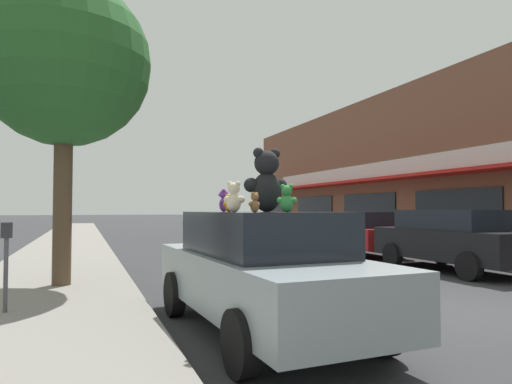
# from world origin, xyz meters

# --- Properties ---
(ground_plane) EXTENTS (260.00, 260.00, 0.00)m
(ground_plane) POSITION_xyz_m (0.00, 0.00, 0.00)
(ground_plane) COLOR #333335
(sidewalk_near) EXTENTS (3.11, 90.00, 0.17)m
(sidewalk_near) POSITION_xyz_m (-6.20, 0.00, 0.08)
(sidewalk_near) COLOR gray
(sidewalk_near) RESTS_ON ground_plane
(plush_art_car) EXTENTS (2.02, 4.54, 1.59)m
(plush_art_car) POSITION_xyz_m (-3.39, 0.07, 0.83)
(plush_art_car) COLOR #8C999E
(plush_art_car) RESTS_ON ground_plane
(teddy_bear_giant) EXTENTS (0.63, 0.39, 0.86)m
(teddy_bear_giant) POSITION_xyz_m (-3.31, 0.11, 2.00)
(teddy_bear_giant) COLOR black
(teddy_bear_giant) RESTS_ON plush_art_car
(teddy_bear_cream) EXTENTS (0.25, 0.24, 0.36)m
(teddy_bear_cream) POSITION_xyz_m (-4.00, -0.61, 1.76)
(teddy_bear_cream) COLOR beige
(teddy_bear_cream) RESTS_ON plush_art_car
(teddy_bear_purple) EXTENTS (0.18, 0.25, 0.33)m
(teddy_bear_purple) POSITION_xyz_m (-3.68, 0.85, 1.75)
(teddy_bear_purple) COLOR purple
(teddy_bear_purple) RESTS_ON plush_art_car
(teddy_bear_green) EXTENTS (0.27, 0.21, 0.36)m
(teddy_bear_green) POSITION_xyz_m (-3.19, -0.30, 1.76)
(teddy_bear_green) COLOR green
(teddy_bear_green) RESTS_ON plush_art_car
(teddy_bear_orange) EXTENTS (0.18, 0.15, 0.24)m
(teddy_bear_orange) POSITION_xyz_m (-3.85, 0.06, 1.70)
(teddy_bear_orange) COLOR orange
(teddy_bear_orange) RESTS_ON plush_art_car
(teddy_bear_brown) EXTENTS (0.17, 0.13, 0.23)m
(teddy_bear_brown) POSITION_xyz_m (-3.85, -0.88, 1.70)
(teddy_bear_brown) COLOR olive
(teddy_bear_brown) RESTS_ON plush_art_car
(parked_car_far_center) EXTENTS (1.97, 4.41, 1.61)m
(parked_car_far_center) POSITION_xyz_m (3.45, 3.79, 0.86)
(parked_car_far_center) COLOR black
(parked_car_far_center) RESTS_ON ground_plane
(parked_car_far_right) EXTENTS (1.93, 4.70, 1.53)m
(parked_car_far_right) POSITION_xyz_m (3.45, 8.68, 0.84)
(parked_car_far_right) COLOR maroon
(parked_car_far_right) RESTS_ON ground_plane
(street_tree) EXTENTS (3.31, 3.31, 6.01)m
(street_tree) POSITION_xyz_m (-5.99, 4.03, 4.49)
(street_tree) COLOR brown
(street_tree) RESTS_ON sidewalk_near
(parking_meter) EXTENTS (0.14, 0.10, 1.27)m
(parking_meter) POSITION_xyz_m (-6.62, 1.78, 0.98)
(parking_meter) COLOR #4C4C51
(parking_meter) RESTS_ON sidewalk_near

